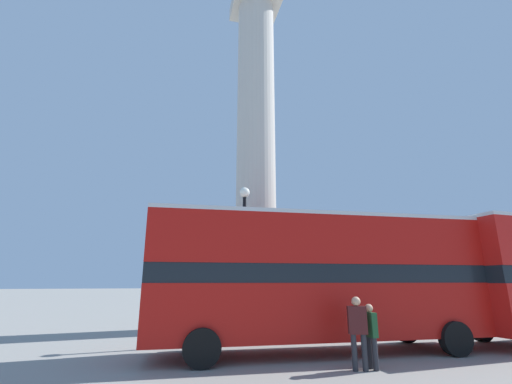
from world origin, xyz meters
The scene contains 7 objects.
ground_plane centered at (0.00, 0.00, 0.00)m, with size 200.00×200.00×0.00m, color gray.
monument_column centered at (0.00, 0.00, 8.06)m, with size 5.00×5.00×20.84m.
bus_a centered at (0.54, -6.57, 2.37)m, with size 10.89×3.08×4.29m.
equestrian_statue centered at (8.45, 2.58, 1.85)m, with size 3.28×2.69×6.06m.
street_lamp centered at (-1.48, -4.18, 3.23)m, with size 0.41×0.41×5.86m.
pedestrian_near_lamp centered at (0.97, -8.73, 0.87)m, with size 0.21×0.43×1.59m.
pedestrian_by_plinth centered at (0.56, -8.80, 1.02)m, with size 0.50×0.31×1.78m.
Camera 1 is at (-4.16, -17.28, 2.17)m, focal length 24.00 mm.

